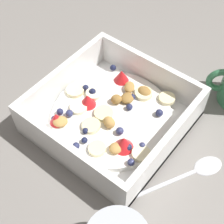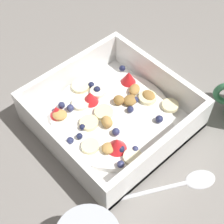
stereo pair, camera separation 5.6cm
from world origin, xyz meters
name	(u,v)px [view 1 (the left image)]	position (x,y,z in m)	size (l,w,h in m)	color
ground_plane	(112,114)	(0.00, 0.00, 0.00)	(2.40, 2.40, 0.00)	gray
fruit_bowl	(112,115)	(-0.01, 0.02, 0.02)	(0.23, 0.23, 0.07)	white
spoon	(194,171)	(-0.17, 0.01, 0.00)	(0.10, 0.16, 0.01)	silver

